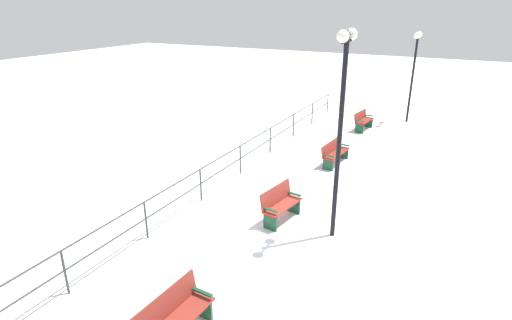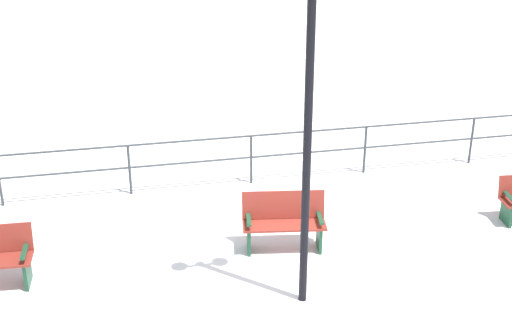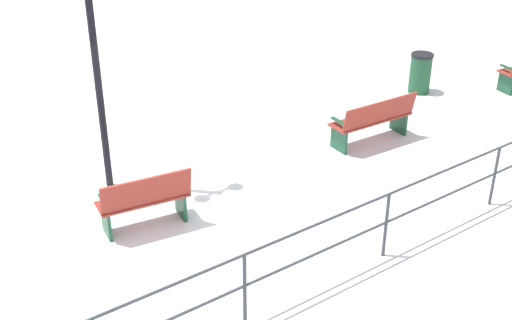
# 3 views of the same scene
# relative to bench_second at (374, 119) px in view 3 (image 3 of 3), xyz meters

# --- Properties ---
(ground_plane) EXTENTS (80.00, 80.00, 0.00)m
(ground_plane) POSITION_rel_bench_second_xyz_m (-0.02, 4.81, -0.49)
(ground_plane) COLOR white
(ground_plane) RESTS_ON ground
(bench_second) EXTENTS (0.63, 1.71, 0.92)m
(bench_second) POSITION_rel_bench_second_xyz_m (0.00, 0.00, 0.00)
(bench_second) COLOR maroon
(bench_second) RESTS_ON ground
(bench_third) EXTENTS (0.72, 1.44, 0.96)m
(bench_third) POSITION_rel_bench_second_xyz_m (-0.12, 4.83, 0.01)
(bench_third) COLOR maroon
(bench_third) RESTS_ON ground
(waterfront_railing) EXTENTS (0.05, 23.99, 1.04)m
(waterfront_railing) POSITION_rel_bench_second_xyz_m (-2.72, 4.81, 0.23)
(waterfront_railing) COLOR #383D42
(waterfront_railing) RESTS_ON ground
(trash_bin) EXTENTS (0.49, 0.49, 0.89)m
(trash_bin) POSITION_rel_bench_second_xyz_m (1.24, -2.64, -0.04)
(trash_bin) COLOR #1E4C2D
(trash_bin) RESTS_ON ground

